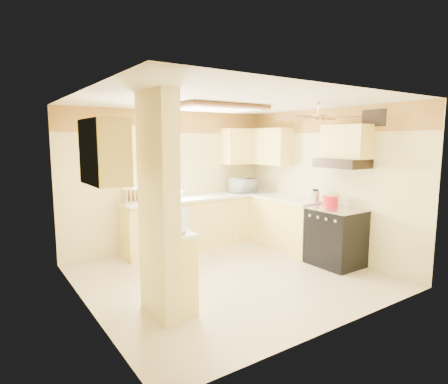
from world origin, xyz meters
TOP-DOWN VIEW (x-y plane):
  - floor at (0.00, 0.00)m, footprint 4.00×4.00m
  - ceiling at (0.00, 0.00)m, footprint 4.00×4.00m
  - wall_back at (0.00, 1.90)m, footprint 4.00×0.00m
  - wall_front at (0.00, -1.90)m, footprint 4.00×0.00m
  - wall_left at (-2.00, 0.00)m, footprint 0.00×3.80m
  - wall_right at (2.00, 0.00)m, footprint 0.00×3.80m
  - wallpaper_border at (0.00, 1.88)m, footprint 4.00×0.02m
  - partition_column at (-1.35, -0.55)m, footprint 0.20×0.70m
  - partition_ledge at (-1.13, -0.55)m, footprint 0.25×0.55m
  - ledge_top at (-1.13, -0.55)m, footprint 0.28×0.58m
  - lower_cabinets_back at (0.50, 1.60)m, footprint 3.00×0.60m
  - lower_cabinets_right at (1.70, 0.60)m, footprint 0.60×1.40m
  - countertop_back at (0.50, 1.59)m, footprint 3.04×0.64m
  - countertop_right at (1.69, 0.60)m, footprint 0.64×1.44m
  - dishwasher_panel at (-0.25, 1.29)m, footprint 0.58×0.02m
  - window at (-0.25, 1.89)m, footprint 0.92×0.02m
  - upper_cab_back_left at (-0.85, 1.72)m, footprint 0.60×0.35m
  - upper_cab_back_right at (1.55, 1.72)m, footprint 0.90×0.35m
  - upper_cab_right at (1.82, 1.25)m, footprint 0.35×1.00m
  - upper_cab_left_wall at (-1.82, -0.25)m, footprint 0.35×0.75m
  - upper_cab_over_stove at (1.82, -0.55)m, footprint 0.35×0.76m
  - stove at (1.67, -0.55)m, footprint 0.68×0.77m
  - range_hood at (1.74, -0.55)m, footprint 0.50×0.76m
  - poster_menu at (-1.24, -0.55)m, footprint 0.02×0.42m
  - poster_nashville at (-1.24, -0.55)m, footprint 0.02×0.42m
  - ceiling_light_panel at (0.10, 0.50)m, footprint 1.35×0.95m
  - ceiling_fan at (1.00, -0.70)m, footprint 1.15×1.15m
  - vent_grate at (1.98, -0.90)m, footprint 0.02×0.40m
  - microwave at (1.43, 1.57)m, footprint 0.53×0.38m
  - bowl at (-1.15, -0.65)m, footprint 0.26×0.26m
  - dutch_oven at (1.72, -0.37)m, footprint 0.26×0.26m
  - kettle at (1.76, -0.02)m, footprint 0.14×0.14m
  - dish_rack at (-0.80, 1.64)m, footprint 0.42×0.32m
  - utensil_crock at (0.11, 1.67)m, footprint 0.10×0.10m

SIDE VIEW (x-z plane):
  - floor at x=0.00m, z-range 0.00..0.00m
  - dishwasher_panel at x=-0.25m, z-range 0.03..0.83m
  - partition_ledge at x=-1.13m, z-range 0.00..0.90m
  - lower_cabinets_back at x=0.50m, z-range 0.00..0.90m
  - lower_cabinets_right at x=1.70m, z-range 0.00..0.90m
  - stove at x=1.67m, z-range 0.00..0.92m
  - ledge_top at x=-1.13m, z-range 0.90..0.94m
  - countertop_back at x=0.50m, z-range 0.90..0.94m
  - countertop_right at x=1.69m, z-range 0.90..0.94m
  - bowl at x=-1.15m, z-range 0.94..0.99m
  - dutch_oven at x=1.72m, z-range 0.92..1.09m
  - utensil_crock at x=0.11m, z-range 0.91..1.11m
  - dish_rack at x=-0.80m, z-range 0.91..1.14m
  - kettle at x=1.76m, z-range 0.93..1.15m
  - microwave at x=1.43m, z-range 0.94..1.22m
  - poster_nashville at x=-1.24m, z-range 0.92..1.48m
  - wall_back at x=0.00m, z-range -0.75..3.25m
  - wall_front at x=0.00m, z-range -0.75..3.25m
  - wall_left at x=-2.00m, z-range -0.65..3.15m
  - wall_right at x=2.00m, z-range -0.65..3.15m
  - partition_column at x=-1.35m, z-range 0.00..2.50m
  - window at x=-0.25m, z-range 1.04..2.06m
  - range_hood at x=1.74m, z-range 1.55..1.69m
  - upper_cab_back_left at x=-0.85m, z-range 1.50..2.20m
  - upper_cab_back_right at x=1.55m, z-range 1.50..2.20m
  - upper_cab_right at x=1.82m, z-range 1.50..2.20m
  - upper_cab_left_wall at x=-1.82m, z-range 1.50..2.20m
  - poster_menu at x=-1.24m, z-range 1.57..2.14m
  - upper_cab_over_stove at x=1.82m, z-range 1.69..2.21m
  - ceiling_fan at x=1.00m, z-range 2.16..2.42m
  - wallpaper_border at x=0.00m, z-range 2.10..2.50m
  - vent_grate at x=1.98m, z-range 2.17..2.42m
  - ceiling_light_panel at x=0.10m, z-range 2.42..2.49m
  - ceiling at x=0.00m, z-range 2.50..2.50m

